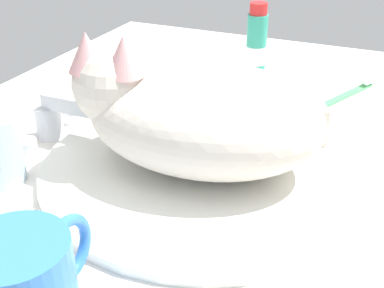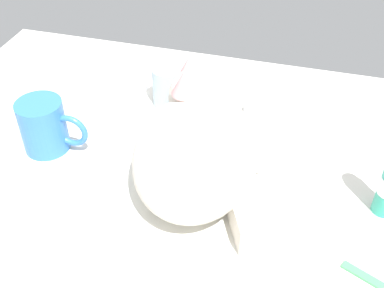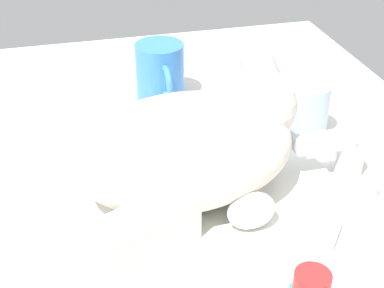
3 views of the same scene
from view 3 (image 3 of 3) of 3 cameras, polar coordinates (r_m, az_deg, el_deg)
name	(u,v)px [view 3 (image 3 of 3)]	position (r cm, az deg, el deg)	size (l,w,h in cm)	color
ground_plane	(185,208)	(71.73, -0.72, -6.36)	(110.00, 82.50, 3.00)	silver
sink_basin	(185,194)	(70.46, -0.73, -5.03)	(37.73, 37.73, 1.18)	silver
faucet	(343,156)	(75.96, 14.77, -1.20)	(12.50, 9.67, 6.45)	silver
cat	(196,145)	(66.84, 0.36, -0.12)	(24.28, 29.16, 15.32)	beige
coffee_mug	(160,72)	(91.72, -3.18, 7.14)	(12.03, 7.74, 9.22)	#3372C6
rinse_cup	(307,109)	(83.63, 11.38, 3.42)	(6.13, 6.13, 7.86)	silver
soap_dish	(290,97)	(94.17, 9.76, 4.68)	(9.00, 6.40, 1.20)	white
soap_bar	(291,86)	(93.33, 9.86, 5.72)	(6.67, 4.82, 2.61)	silver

